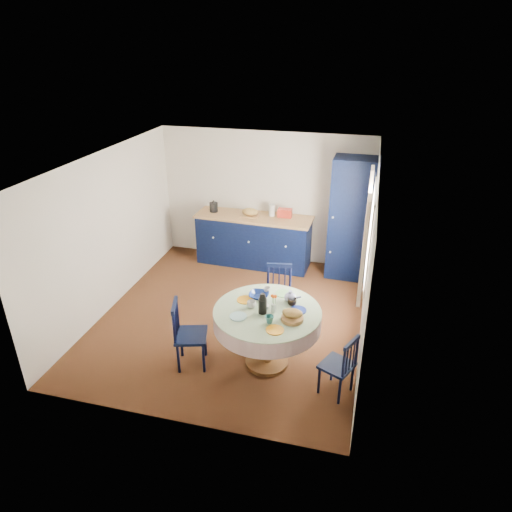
{
  "coord_description": "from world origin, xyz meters",
  "views": [
    {
      "loc": [
        1.89,
        -5.82,
        4.03
      ],
      "look_at": [
        0.35,
        0.2,
        1.02
      ],
      "focal_mm": 32.0,
      "sensor_mm": 36.0,
      "label": 1
    }
  ],
  "objects_px": {
    "pantry_cabinet": "(352,219)",
    "mug_b": "(269,319)",
    "chair_left": "(188,334)",
    "chair_right": "(340,365)",
    "mug_d": "(267,290)",
    "kitchen_counter": "(254,239)",
    "mug_c": "(292,302)",
    "dining_table": "(268,319)",
    "cobalt_bowl": "(259,295)",
    "chair_far": "(278,295)",
    "mug_a": "(252,304)"
  },
  "relations": [
    {
      "from": "chair_left",
      "to": "mug_d",
      "type": "bearing_deg",
      "value": -69.34
    },
    {
      "from": "chair_left",
      "to": "mug_a",
      "type": "xyz_separation_m",
      "value": [
        0.8,
        0.28,
        0.41
      ]
    },
    {
      "from": "chair_right",
      "to": "mug_d",
      "type": "distance_m",
      "value": 1.4
    },
    {
      "from": "mug_a",
      "to": "cobalt_bowl",
      "type": "height_order",
      "value": "mug_a"
    },
    {
      "from": "pantry_cabinet",
      "to": "mug_b",
      "type": "bearing_deg",
      "value": -102.45
    },
    {
      "from": "dining_table",
      "to": "kitchen_counter",
      "type": "bearing_deg",
      "value": 108.07
    },
    {
      "from": "mug_a",
      "to": "mug_d",
      "type": "relative_size",
      "value": 1.17
    },
    {
      "from": "dining_table",
      "to": "chair_right",
      "type": "distance_m",
      "value": 1.07
    },
    {
      "from": "chair_far",
      "to": "mug_a",
      "type": "bearing_deg",
      "value": -107.75
    },
    {
      "from": "chair_right",
      "to": "dining_table",
      "type": "bearing_deg",
      "value": -83.58
    },
    {
      "from": "kitchen_counter",
      "to": "chair_left",
      "type": "bearing_deg",
      "value": -88.91
    },
    {
      "from": "mug_d",
      "to": "cobalt_bowl",
      "type": "height_order",
      "value": "mug_d"
    },
    {
      "from": "chair_far",
      "to": "cobalt_bowl",
      "type": "distance_m",
      "value": 0.87
    },
    {
      "from": "dining_table",
      "to": "mug_b",
      "type": "relative_size",
      "value": 12.94
    },
    {
      "from": "mug_a",
      "to": "mug_b",
      "type": "distance_m",
      "value": 0.41
    },
    {
      "from": "chair_left",
      "to": "pantry_cabinet",
      "type": "bearing_deg",
      "value": -47.18
    },
    {
      "from": "chair_left",
      "to": "chair_right",
      "type": "xyz_separation_m",
      "value": [
        2.0,
        -0.07,
        -0.06
      ]
    },
    {
      "from": "dining_table",
      "to": "cobalt_bowl",
      "type": "relative_size",
      "value": 5.22
    },
    {
      "from": "chair_far",
      "to": "cobalt_bowl",
      "type": "bearing_deg",
      "value": -108.17
    },
    {
      "from": "chair_left",
      "to": "mug_d",
      "type": "height_order",
      "value": "chair_left"
    },
    {
      "from": "dining_table",
      "to": "chair_far",
      "type": "height_order",
      "value": "dining_table"
    },
    {
      "from": "mug_c",
      "to": "chair_far",
      "type": "bearing_deg",
      "value": 112.73
    },
    {
      "from": "dining_table",
      "to": "mug_c",
      "type": "relative_size",
      "value": 11.42
    },
    {
      "from": "dining_table",
      "to": "chair_far",
      "type": "distance_m",
      "value": 1.07
    },
    {
      "from": "kitchen_counter",
      "to": "chair_right",
      "type": "distance_m",
      "value": 3.77
    },
    {
      "from": "chair_right",
      "to": "cobalt_bowl",
      "type": "distance_m",
      "value": 1.39
    },
    {
      "from": "dining_table",
      "to": "cobalt_bowl",
      "type": "distance_m",
      "value": 0.38
    },
    {
      "from": "mug_a",
      "to": "mug_b",
      "type": "bearing_deg",
      "value": -43.27
    },
    {
      "from": "chair_far",
      "to": "mug_d",
      "type": "distance_m",
      "value": 0.75
    },
    {
      "from": "mug_c",
      "to": "cobalt_bowl",
      "type": "bearing_deg",
      "value": 171.07
    },
    {
      "from": "chair_left",
      "to": "cobalt_bowl",
      "type": "distance_m",
      "value": 1.07
    },
    {
      "from": "chair_right",
      "to": "cobalt_bowl",
      "type": "xyz_separation_m",
      "value": [
        -1.17,
        0.62,
        0.45
      ]
    },
    {
      "from": "kitchen_counter",
      "to": "pantry_cabinet",
      "type": "distance_m",
      "value": 1.9
    },
    {
      "from": "pantry_cabinet",
      "to": "mug_a",
      "type": "relative_size",
      "value": 18.44
    },
    {
      "from": "chair_far",
      "to": "chair_right",
      "type": "height_order",
      "value": "chair_far"
    },
    {
      "from": "kitchen_counter",
      "to": "mug_b",
      "type": "distance_m",
      "value": 3.36
    },
    {
      "from": "cobalt_bowl",
      "to": "chair_left",
      "type": "bearing_deg",
      "value": -146.45
    },
    {
      "from": "chair_far",
      "to": "mug_c",
      "type": "relative_size",
      "value": 7.65
    },
    {
      "from": "chair_far",
      "to": "chair_left",
      "type": "bearing_deg",
      "value": -135.33
    },
    {
      "from": "mug_c",
      "to": "mug_b",
      "type": "bearing_deg",
      "value": -112.28
    },
    {
      "from": "kitchen_counter",
      "to": "mug_d",
      "type": "xyz_separation_m",
      "value": [
        0.84,
        -2.49,
        0.39
      ]
    },
    {
      "from": "pantry_cabinet",
      "to": "mug_d",
      "type": "relative_size",
      "value": 21.59
    },
    {
      "from": "chair_right",
      "to": "mug_c",
      "type": "bearing_deg",
      "value": -102.49
    },
    {
      "from": "mug_a",
      "to": "mug_d",
      "type": "xyz_separation_m",
      "value": [
        0.11,
        0.4,
        0.0
      ]
    },
    {
      "from": "mug_d",
      "to": "mug_a",
      "type": "bearing_deg",
      "value": -105.43
    },
    {
      "from": "pantry_cabinet",
      "to": "mug_b",
      "type": "distance_m",
      "value": 3.24
    },
    {
      "from": "chair_right",
      "to": "mug_c",
      "type": "distance_m",
      "value": 1.0
    },
    {
      "from": "chair_far",
      "to": "mug_c",
      "type": "xyz_separation_m",
      "value": [
        0.35,
        -0.83,
        0.42
      ]
    },
    {
      "from": "kitchen_counter",
      "to": "chair_right",
      "type": "xyz_separation_m",
      "value": [
        1.93,
        -3.24,
        -0.07
      ]
    },
    {
      "from": "kitchen_counter",
      "to": "mug_d",
      "type": "height_order",
      "value": "kitchen_counter"
    }
  ]
}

